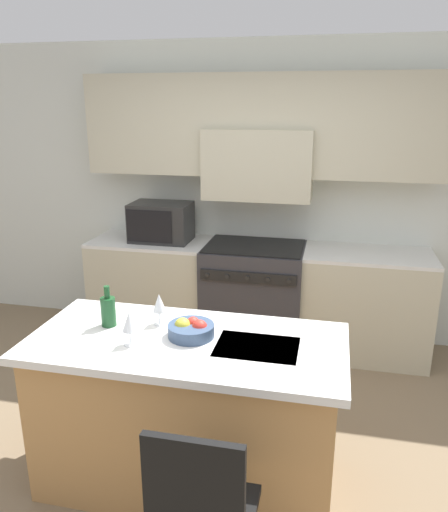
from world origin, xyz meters
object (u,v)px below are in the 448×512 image
object	(u,v)px
range_stove	(254,296)
wine_bottle	(108,311)
microwave	(161,222)
wine_glass_far	(159,304)
fruit_bowl	(191,329)
wine_glass_near	(129,323)

from	to	relation	value
range_stove	wine_bottle	world-z (taller)	wine_bottle
microwave	wine_glass_far	distance (m)	1.79
microwave	wine_glass_far	world-z (taller)	microwave
range_stove	fruit_bowl	xyz separation A→B (m)	(-0.07, -1.78, 0.49)
wine_glass_near	fruit_bowl	size ratio (longest dim) A/B	0.73
range_stove	fruit_bowl	size ratio (longest dim) A/B	3.69
wine_bottle	wine_glass_near	xyz separation A→B (m)	(0.22, -0.20, 0.04)
range_stove	wine_glass_far	xyz separation A→B (m)	(-0.29, -1.67, 0.57)
wine_glass_near	microwave	bearing A→B (deg)	104.64
wine_glass_near	fruit_bowl	bearing A→B (deg)	30.33
wine_glass_near	range_stove	bearing A→B (deg)	79.60
range_stove	wine_glass_far	world-z (taller)	wine_glass_far
wine_glass_far	fruit_bowl	distance (m)	0.26
microwave	wine_glass_near	bearing A→B (deg)	-75.36
microwave	wine_bottle	size ratio (longest dim) A/B	2.21
range_stove	fruit_bowl	bearing A→B (deg)	-92.19
wine_glass_near	wine_glass_far	xyz separation A→B (m)	(0.07, 0.28, 0.00)
wine_bottle	range_stove	bearing A→B (deg)	71.82
range_stove	wine_bottle	size ratio (longest dim) A/B	3.90
microwave	wine_bottle	world-z (taller)	microwave
wine_bottle	wine_glass_near	distance (m)	0.30
microwave	wine_bottle	distance (m)	1.80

